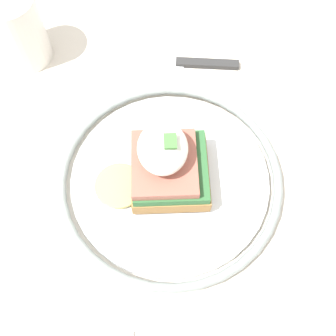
# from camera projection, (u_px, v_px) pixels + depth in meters

# --- Properties ---
(ground_plane) EXTENTS (6.00, 6.00, 0.00)m
(ground_plane) POSITION_uv_depth(u_px,v_px,m) (168.00, 285.00, 1.16)
(ground_plane) COLOR #9E9993
(dining_table) EXTENTS (1.01, 0.80, 0.75)m
(dining_table) POSITION_uv_depth(u_px,v_px,m) (169.00, 198.00, 0.59)
(dining_table) COLOR beige
(dining_table) RESTS_ON ground_plane
(plate) EXTENTS (0.25, 0.25, 0.02)m
(plate) POSITION_uv_depth(u_px,v_px,m) (168.00, 179.00, 0.47)
(plate) COLOR silver
(plate) RESTS_ON dining_table
(sandwich) EXTENTS (0.09, 0.12, 0.08)m
(sandwich) POSITION_uv_depth(u_px,v_px,m) (165.00, 164.00, 0.43)
(sandwich) COLOR #9E703D
(sandwich) RESTS_ON plate
(knife) EXTENTS (0.03, 0.20, 0.01)m
(knife) POSITION_uv_depth(u_px,v_px,m) (175.00, 63.00, 0.54)
(knife) COLOR #2D2D2D
(knife) RESTS_ON dining_table
(cup) EXTENTS (0.07, 0.07, 0.09)m
(cup) POSITION_uv_depth(u_px,v_px,m) (16.00, 29.00, 0.51)
(cup) COLOR white
(cup) RESTS_ON dining_table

